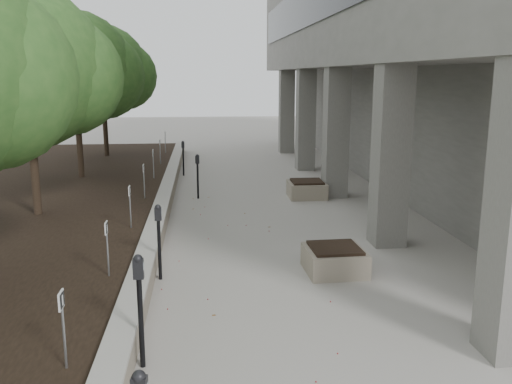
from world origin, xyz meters
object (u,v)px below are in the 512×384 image
parking_meter_3 (159,242)px  planter_back (307,189)px  crabapple_tree_4 (76,95)px  planter_front (335,259)px  parking_meter_2 (140,312)px  crabapple_tree_5 (103,91)px  parking_meter_4 (198,176)px  crabapple_tree_3 (29,103)px  parking_meter_5 (183,158)px

parking_meter_3 → planter_back: size_ratio=1.27×
planter_back → crabapple_tree_4: bearing=164.2°
planter_back → planter_front: bearing=-96.2°
parking_meter_2 → parking_meter_3: parking_meter_2 is taller
crabapple_tree_5 → parking_meter_4: crabapple_tree_5 is taller
crabapple_tree_3 → parking_meter_3: (3.25, -3.71, -2.39)m
parking_meter_5 → planter_back: size_ratio=1.17×
crabapple_tree_3 → crabapple_tree_5: 10.00m
crabapple_tree_3 → crabapple_tree_4: same height
parking_meter_5 → planter_back: 5.77m
planter_back → crabapple_tree_5: bearing=136.0°
crabapple_tree_3 → parking_meter_5: bearing=64.8°
parking_meter_5 → planter_front: (3.26, -10.74, -0.41)m
crabapple_tree_3 → planter_front: crabapple_tree_3 is taller
parking_meter_2 → parking_meter_5: 13.95m
crabapple_tree_3 → crabapple_tree_4: 5.00m
parking_meter_5 → crabapple_tree_5: bearing=134.7°
parking_meter_2 → parking_meter_4: parking_meter_2 is taller
crabapple_tree_5 → parking_meter_2: (3.25, -16.85, -2.34)m
crabapple_tree_3 → parking_meter_4: crabapple_tree_3 is taller
parking_meter_3 → planter_front: bearing=2.0°
planter_front → parking_meter_4: bearing=111.7°
crabapple_tree_4 → planter_back: 8.12m
crabapple_tree_5 → parking_meter_3: size_ratio=3.75×
parking_meter_2 → crabapple_tree_3: bearing=116.6°
parking_meter_4 → planter_back: size_ratio=1.22×
crabapple_tree_5 → planter_front: size_ratio=4.90×
parking_meter_2 → crabapple_tree_4: bearing=106.6°
parking_meter_3 → parking_meter_4: bearing=85.3°
crabapple_tree_4 → crabapple_tree_5: same height
parking_meter_4 → planter_front: parking_meter_4 is taller
crabapple_tree_4 → parking_meter_2: bearing=-74.7°
crabapple_tree_3 → parking_meter_5: size_ratio=4.08×
crabapple_tree_3 → planter_front: 8.06m
planter_front → planter_back: size_ratio=0.97×
crabapple_tree_5 → planter_back: crabapple_tree_5 is taller
parking_meter_2 → crabapple_tree_5: bearing=102.1°
crabapple_tree_4 → parking_meter_2: size_ratio=3.50×
planter_back → crabapple_tree_3: bearing=-158.2°
crabapple_tree_5 → parking_meter_4: bearing=-60.5°
planter_back → parking_meter_5: bearing=133.6°
crabapple_tree_5 → planter_back: 10.56m
parking_meter_5 → planter_front: size_ratio=1.20×
parking_meter_2 → parking_meter_4: (0.66, 9.94, -0.08)m
parking_meter_4 → planter_front: 7.27m
crabapple_tree_5 → crabapple_tree_3: bearing=-90.0°
parking_meter_4 → planter_back: 3.43m
crabapple_tree_3 → parking_meter_2: crabapple_tree_3 is taller
parking_meter_3 → crabapple_tree_3: bearing=132.1°
parking_meter_2 → parking_meter_3: bearing=91.2°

